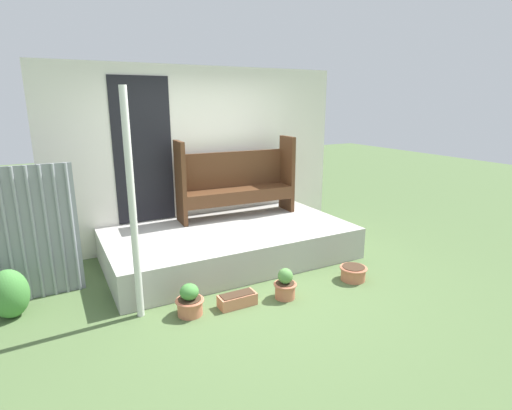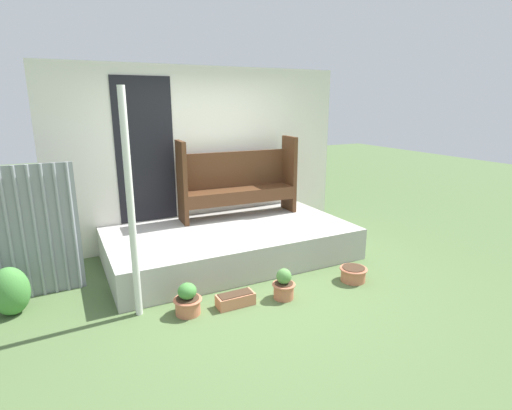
{
  "view_description": "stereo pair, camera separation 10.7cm",
  "coord_description": "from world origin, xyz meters",
  "px_view_note": "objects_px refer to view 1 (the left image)",
  "views": [
    {
      "loc": [
        -2.02,
        -3.85,
        2.11
      ],
      "look_at": [
        0.2,
        0.31,
        0.88
      ],
      "focal_mm": 28.0,
      "sensor_mm": 36.0,
      "label": 1
    },
    {
      "loc": [
        -1.93,
        -3.9,
        2.11
      ],
      "look_at": [
        0.2,
        0.31,
        0.88
      ],
      "focal_mm": 28.0,
      "sensor_mm": 36.0,
      "label": 2
    }
  ],
  "objects_px": {
    "support_post": "(132,209)",
    "planter_box_rect": "(237,300)",
    "flower_pot_middle": "(285,285)",
    "bench": "(236,179)",
    "flower_pot_left": "(190,301)",
    "flower_pot_right": "(353,272)",
    "shrub_by_fence": "(9,294)"
  },
  "relations": [
    {
      "from": "bench",
      "to": "flower_pot_middle",
      "type": "distance_m",
      "value": 2.09
    },
    {
      "from": "flower_pot_middle",
      "to": "bench",
      "type": "bearing_deg",
      "value": 80.58
    },
    {
      "from": "flower_pot_left",
      "to": "flower_pot_middle",
      "type": "distance_m",
      "value": 1.05
    },
    {
      "from": "bench",
      "to": "flower_pot_left",
      "type": "bearing_deg",
      "value": -125.39
    },
    {
      "from": "flower_pot_middle",
      "to": "planter_box_rect",
      "type": "bearing_deg",
      "value": 170.56
    },
    {
      "from": "flower_pot_right",
      "to": "flower_pot_left",
      "type": "bearing_deg",
      "value": 175.47
    },
    {
      "from": "bench",
      "to": "flower_pot_left",
      "type": "distance_m",
      "value": 2.36
    },
    {
      "from": "bench",
      "to": "planter_box_rect",
      "type": "distance_m",
      "value": 2.2
    },
    {
      "from": "flower_pot_left",
      "to": "planter_box_rect",
      "type": "bearing_deg",
      "value": -7.48
    },
    {
      "from": "flower_pot_middle",
      "to": "shrub_by_fence",
      "type": "distance_m",
      "value": 2.81
    },
    {
      "from": "flower_pot_right",
      "to": "support_post",
      "type": "bearing_deg",
      "value": 171.27
    },
    {
      "from": "bench",
      "to": "flower_pot_right",
      "type": "bearing_deg",
      "value": -68.39
    },
    {
      "from": "bench",
      "to": "planter_box_rect",
      "type": "bearing_deg",
      "value": -112.78
    },
    {
      "from": "support_post",
      "to": "flower_pot_left",
      "type": "bearing_deg",
      "value": -26.04
    },
    {
      "from": "support_post",
      "to": "bench",
      "type": "height_order",
      "value": "support_post"
    },
    {
      "from": "shrub_by_fence",
      "to": "flower_pot_left",
      "type": "bearing_deg",
      "value": -26.58
    },
    {
      "from": "planter_box_rect",
      "to": "shrub_by_fence",
      "type": "bearing_deg",
      "value": 157.61
    },
    {
      "from": "bench",
      "to": "flower_pot_left",
      "type": "height_order",
      "value": "bench"
    },
    {
      "from": "flower_pot_left",
      "to": "planter_box_rect",
      "type": "distance_m",
      "value": 0.51
    },
    {
      "from": "flower_pot_middle",
      "to": "support_post",
      "type": "bearing_deg",
      "value": 165.89
    },
    {
      "from": "support_post",
      "to": "flower_pot_middle",
      "type": "bearing_deg",
      "value": -14.11
    },
    {
      "from": "bench",
      "to": "shrub_by_fence",
      "type": "distance_m",
      "value": 3.18
    },
    {
      "from": "shrub_by_fence",
      "to": "planter_box_rect",
      "type": "bearing_deg",
      "value": -22.39
    },
    {
      "from": "support_post",
      "to": "flower_pot_right",
      "type": "height_order",
      "value": "support_post"
    },
    {
      "from": "bench",
      "to": "flower_pot_left",
      "type": "relative_size",
      "value": 5.31
    },
    {
      "from": "flower_pot_right",
      "to": "planter_box_rect",
      "type": "distance_m",
      "value": 1.52
    },
    {
      "from": "support_post",
      "to": "planter_box_rect",
      "type": "xyz_separation_m",
      "value": [
        0.95,
        -0.28,
        -1.06
      ]
    },
    {
      "from": "support_post",
      "to": "planter_box_rect",
      "type": "height_order",
      "value": "support_post"
    },
    {
      "from": "flower_pot_middle",
      "to": "shrub_by_fence",
      "type": "relative_size",
      "value": 0.68
    },
    {
      "from": "flower_pot_middle",
      "to": "flower_pot_right",
      "type": "bearing_deg",
      "value": -0.23
    },
    {
      "from": "flower_pot_right",
      "to": "shrub_by_fence",
      "type": "distance_m",
      "value": 3.74
    },
    {
      "from": "flower_pot_left",
      "to": "flower_pot_right",
      "type": "xyz_separation_m",
      "value": [
        2.01,
        -0.16,
        -0.05
      ]
    }
  ]
}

